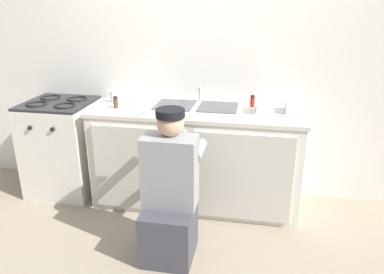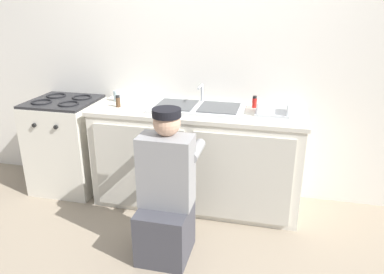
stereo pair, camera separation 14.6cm
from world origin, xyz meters
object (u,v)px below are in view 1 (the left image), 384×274
sink_double_basin (196,108)px  water_glass (114,97)px  spice_bottle_pepper (116,102)px  stove_range (63,147)px  dish_rack_tray (271,110)px  spice_bottle_red (252,101)px  plumber_person (170,198)px

sink_double_basin → water_glass: 0.80m
sink_double_basin → water_glass: bearing=172.6°
spice_bottle_pepper → water_glass: bearing=117.1°
stove_range → spice_bottle_pepper: size_ratio=8.70×
sink_double_basin → stove_range: (-1.31, -0.00, -0.46)m
sink_double_basin → water_glass: sink_double_basin is taller
dish_rack_tray → spice_bottle_pepper: (-1.34, -0.10, 0.03)m
stove_range → spice_bottle_red: 1.86m
plumber_person → dish_rack_tray: (0.69, 0.80, 0.46)m
stove_range → spice_bottle_red: size_ratio=8.70×
plumber_person → spice_bottle_pepper: bearing=132.6°
stove_range → plumber_person: plumber_person is taller
plumber_person → spice_bottle_pepper: (-0.65, 0.71, 0.49)m
stove_range → plumber_person: (1.26, -0.78, 0.01)m
sink_double_basin → spice_bottle_pepper: 0.71m
plumber_person → water_glass: size_ratio=11.04×
sink_double_basin → spice_bottle_pepper: sink_double_basin is taller
sink_double_basin → plumber_person: size_ratio=0.72×
dish_rack_tray → stove_range: bearing=-179.4°
stove_range → water_glass: water_glass is taller
stove_range → spice_bottle_red: bearing=5.9°
plumber_person → water_glass: 1.26m
spice_bottle_red → spice_bottle_pepper: bearing=-167.6°
dish_rack_tray → spice_bottle_pepper: bearing=-175.9°
stove_range → spice_bottle_pepper: (0.60, -0.08, 0.49)m
stove_range → dish_rack_tray: dish_rack_tray is taller
dish_rack_tray → spice_bottle_red: (-0.16, 0.16, 0.03)m
plumber_person → spice_bottle_pepper: 1.08m
spice_bottle_red → spice_bottle_pepper: size_ratio=1.00×
water_glass → dish_rack_tray: bearing=-3.4°
sink_double_basin → dish_rack_tray: size_ratio=2.86×
spice_bottle_pepper → plumber_person: bearing=-47.4°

